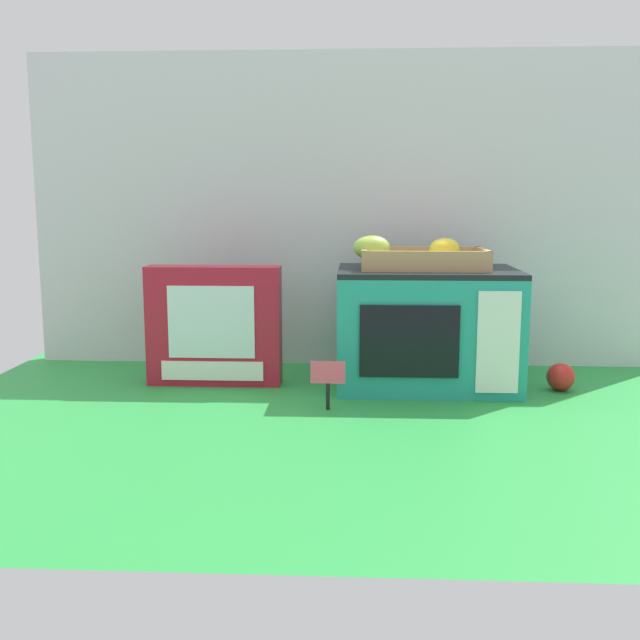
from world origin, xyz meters
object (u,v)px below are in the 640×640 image
(food_groups_crate, at_px, (418,259))
(loose_toy_apple, at_px, (560,377))
(toy_microwave, at_px, (427,327))
(price_sign, at_px, (328,378))
(cookie_set_box, at_px, (214,326))

(food_groups_crate, xyz_separation_m, loose_toy_apple, (0.32, -0.03, -0.26))
(toy_microwave, distance_m, price_sign, 0.31)
(toy_microwave, xyz_separation_m, price_sign, (-0.22, -0.22, -0.07))
(cookie_set_box, bearing_deg, loose_toy_apple, -1.55)
(toy_microwave, height_order, price_sign, toy_microwave)
(cookie_set_box, relative_size, loose_toy_apple, 4.90)
(cookie_set_box, height_order, loose_toy_apple, cookie_set_box)
(food_groups_crate, bearing_deg, toy_microwave, 2.27)
(cookie_set_box, bearing_deg, food_groups_crate, 1.65)
(cookie_set_box, distance_m, price_sign, 0.34)
(toy_microwave, xyz_separation_m, cookie_set_box, (-0.48, -0.01, 0.00))
(toy_microwave, distance_m, cookie_set_box, 0.48)
(toy_microwave, xyz_separation_m, food_groups_crate, (-0.02, -0.00, 0.16))
(toy_microwave, bearing_deg, cookie_set_box, -178.32)
(loose_toy_apple, bearing_deg, price_sign, -160.61)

